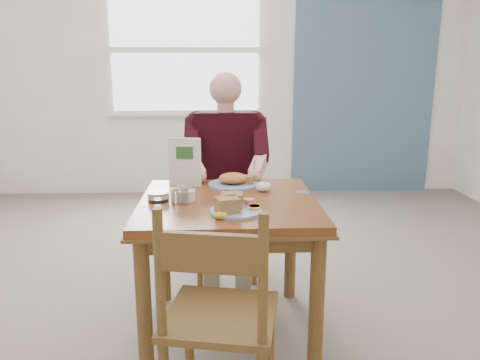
{
  "coord_description": "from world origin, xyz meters",
  "views": [
    {
      "loc": [
        -0.05,
        -2.31,
        1.41
      ],
      "look_at": [
        0.06,
        0.0,
        0.85
      ],
      "focal_mm": 35.0,
      "sensor_mm": 36.0,
      "label": 1
    }
  ],
  "objects_px": {
    "table": "(229,220)",
    "far_plate": "(234,181)",
    "near_plate": "(233,206)",
    "chair_near": "(219,319)",
    "diner": "(226,161)",
    "chair_far": "(226,206)"
  },
  "relations": [
    {
      "from": "table",
      "to": "far_plate",
      "type": "height_order",
      "value": "far_plate"
    },
    {
      "from": "near_plate",
      "to": "far_plate",
      "type": "distance_m",
      "value": 0.5
    },
    {
      "from": "table",
      "to": "far_plate",
      "type": "distance_m",
      "value": 0.32
    },
    {
      "from": "table",
      "to": "chair_near",
      "type": "bearing_deg",
      "value": -94.54
    },
    {
      "from": "near_plate",
      "to": "far_plate",
      "type": "height_order",
      "value": "near_plate"
    },
    {
      "from": "chair_near",
      "to": "diner",
      "type": "distance_m",
      "value": 1.45
    },
    {
      "from": "chair_near",
      "to": "far_plate",
      "type": "bearing_deg",
      "value": 84.54
    },
    {
      "from": "chair_far",
      "to": "diner",
      "type": "height_order",
      "value": "diner"
    },
    {
      "from": "chair_far",
      "to": "far_plate",
      "type": "height_order",
      "value": "chair_far"
    },
    {
      "from": "table",
      "to": "far_plate",
      "type": "xyz_separation_m",
      "value": [
        0.04,
        0.29,
        0.14
      ]
    },
    {
      "from": "diner",
      "to": "chair_far",
      "type": "bearing_deg",
      "value": 90.01
    },
    {
      "from": "diner",
      "to": "near_plate",
      "type": "height_order",
      "value": "diner"
    },
    {
      "from": "chair_far",
      "to": "far_plate",
      "type": "xyz_separation_m",
      "value": [
        0.04,
        -0.51,
        0.3
      ]
    },
    {
      "from": "table",
      "to": "diner",
      "type": "bearing_deg",
      "value": 90.0
    },
    {
      "from": "table",
      "to": "diner",
      "type": "height_order",
      "value": "diner"
    },
    {
      "from": "near_plate",
      "to": "chair_far",
      "type": "bearing_deg",
      "value": 91.02
    },
    {
      "from": "table",
      "to": "chair_far",
      "type": "xyz_separation_m",
      "value": [
        0.0,
        0.8,
        -0.16
      ]
    },
    {
      "from": "table",
      "to": "chair_far",
      "type": "height_order",
      "value": "chair_far"
    },
    {
      "from": "chair_far",
      "to": "near_plate",
      "type": "distance_m",
      "value": 1.05
    },
    {
      "from": "chair_near",
      "to": "near_plate",
      "type": "bearing_deg",
      "value": 81.4
    },
    {
      "from": "table",
      "to": "diner",
      "type": "distance_m",
      "value": 0.73
    },
    {
      "from": "table",
      "to": "diner",
      "type": "xyz_separation_m",
      "value": [
        0.0,
        0.71,
        0.17
      ]
    }
  ]
}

